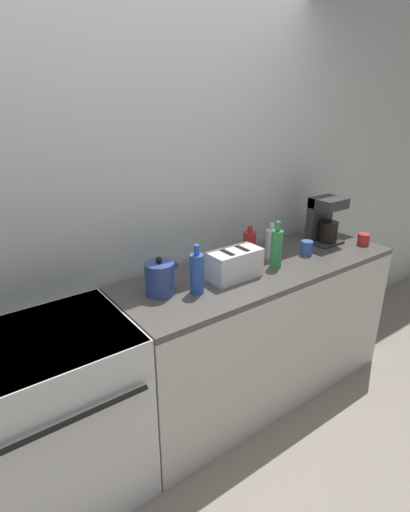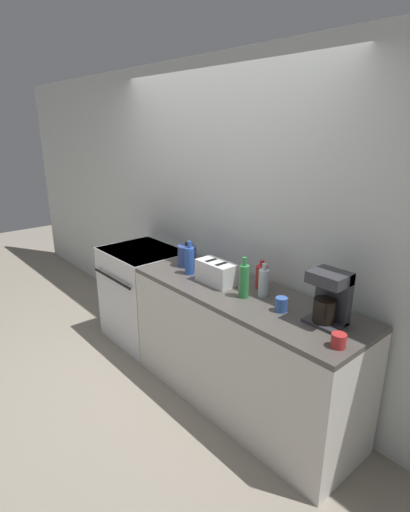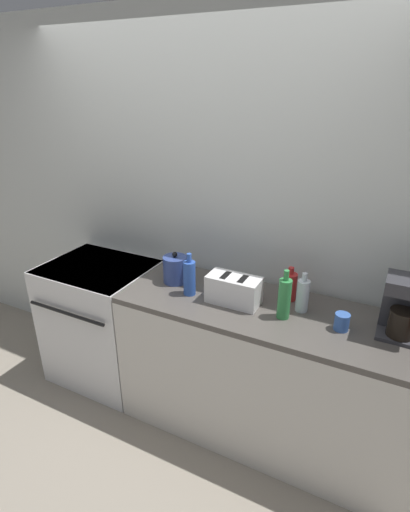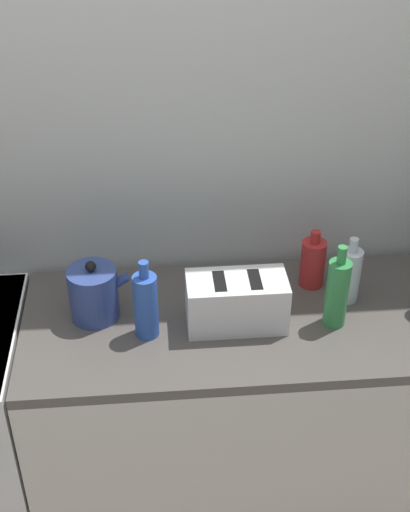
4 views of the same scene
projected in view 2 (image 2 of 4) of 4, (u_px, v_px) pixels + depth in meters
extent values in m
plane|color=gray|center=(158.00, 378.00, 3.42)|extent=(12.00, 12.00, 0.00)
cube|color=silver|center=(217.00, 219.00, 3.43)|extent=(8.00, 0.05, 2.60)
cube|color=silver|center=(144.00, 295.00, 3.94)|extent=(0.76, 0.62, 0.93)
cube|color=black|center=(142.00, 251.00, 3.80)|extent=(0.74, 0.61, 0.02)
cylinder|color=black|center=(121.00, 249.00, 3.84)|extent=(0.20, 0.20, 0.01)
cylinder|color=black|center=(140.00, 258.00, 3.59)|extent=(0.20, 0.20, 0.01)
cylinder|color=black|center=(144.00, 244.00, 4.00)|extent=(0.20, 0.20, 0.01)
cylinder|color=black|center=(164.00, 252.00, 3.76)|extent=(0.20, 0.20, 0.01)
cylinder|color=black|center=(112.00, 279.00, 3.65)|extent=(0.64, 0.02, 0.02)
cube|color=silver|center=(240.00, 352.00, 3.00)|extent=(1.88, 0.62, 0.90)
cube|color=#514C47|center=(242.00, 295.00, 2.85)|extent=(1.88, 0.62, 0.04)
cylinder|color=#33478C|center=(187.00, 256.00, 3.35)|extent=(0.16, 0.16, 0.18)
sphere|color=black|center=(187.00, 244.00, 3.32)|extent=(0.03, 0.03, 0.03)
cylinder|color=#33478C|center=(193.00, 254.00, 3.29)|extent=(0.09, 0.03, 0.08)
cube|color=white|center=(216.00, 273.00, 2.98)|extent=(0.31, 0.16, 0.17)
cube|color=black|center=(211.00, 261.00, 3.00)|extent=(0.04, 0.11, 0.01)
cube|color=black|center=(221.00, 264.00, 2.92)|extent=(0.04, 0.11, 0.01)
cube|color=#333338|center=(325.00, 322.00, 2.40)|extent=(0.22, 0.19, 0.02)
cube|color=#333338|center=(334.00, 295.00, 2.39)|extent=(0.22, 0.06, 0.33)
cube|color=#333338|center=(330.00, 278.00, 2.31)|extent=(0.22, 0.19, 0.07)
cylinder|color=black|center=(324.00, 310.00, 2.36)|extent=(0.13, 0.13, 0.14)
cylinder|color=#2D56B7|center=(189.00, 261.00, 3.16)|extent=(0.08, 0.08, 0.22)
cylinder|color=#2D56B7|center=(189.00, 245.00, 3.12)|extent=(0.03, 0.03, 0.05)
cylinder|color=#338C47|center=(244.00, 281.00, 2.73)|extent=(0.07, 0.07, 0.23)
cylinder|color=#338C47|center=(245.00, 261.00, 2.69)|extent=(0.03, 0.03, 0.06)
cylinder|color=#B72828|center=(261.00, 277.00, 2.90)|extent=(0.08, 0.08, 0.17)
cylinder|color=#B72828|center=(262.00, 263.00, 2.86)|extent=(0.03, 0.03, 0.04)
cylinder|color=silver|center=(263.00, 283.00, 2.76)|extent=(0.07, 0.07, 0.19)
cylinder|color=silver|center=(264.00, 267.00, 2.72)|extent=(0.03, 0.03, 0.05)
cylinder|color=red|center=(339.00, 341.00, 2.14)|extent=(0.08, 0.08, 0.08)
cylinder|color=#3860B2|center=(281.00, 304.00, 2.55)|extent=(0.08, 0.08, 0.09)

